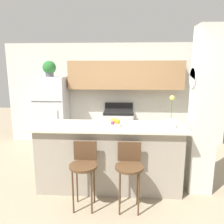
% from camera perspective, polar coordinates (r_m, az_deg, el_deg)
% --- Properties ---
extents(ground_plane, '(14.00, 14.00, 0.00)m').
position_cam_1_polar(ground_plane, '(3.84, -0.73, -19.00)').
color(ground_plane, gray).
extents(wall_back, '(5.60, 0.38, 2.55)m').
position_cam_1_polar(wall_back, '(5.53, 1.97, 6.68)').
color(wall_back, silver).
rests_on(wall_back, ground_plane).
extents(pillar_right, '(0.38, 0.32, 2.55)m').
position_cam_1_polar(pillar_right, '(3.59, 22.70, -0.13)').
color(pillar_right, silver).
rests_on(pillar_right, ground_plane).
extents(counter_bar, '(2.36, 0.70, 1.06)m').
position_cam_1_polar(counter_bar, '(3.60, -0.75, -11.63)').
color(counter_bar, gray).
rests_on(counter_bar, ground_plane).
extents(refrigerator, '(0.76, 0.65, 1.74)m').
position_cam_1_polar(refrigerator, '(5.62, -15.46, -0.00)').
color(refrigerator, silver).
rests_on(refrigerator, ground_plane).
extents(stove_range, '(0.71, 0.60, 1.07)m').
position_cam_1_polar(stove_range, '(5.45, 1.70, -4.33)').
color(stove_range, silver).
rests_on(stove_range, ground_plane).
extents(bar_stool_left, '(0.39, 0.39, 0.93)m').
position_cam_1_polar(bar_stool_left, '(3.13, -7.34, -13.70)').
color(bar_stool_left, '#4C331E').
rests_on(bar_stool_left, ground_plane).
extents(bar_stool_right, '(0.39, 0.39, 0.93)m').
position_cam_1_polar(bar_stool_right, '(3.08, 4.53, -14.06)').
color(bar_stool_right, '#4C331E').
rests_on(bar_stool_right, ground_plane).
extents(potted_plant_on_fridge, '(0.31, 0.31, 0.37)m').
position_cam_1_polar(potted_plant_on_fridge, '(5.51, -16.07, 10.95)').
color(potted_plant_on_fridge, '#4C4C51').
rests_on(potted_plant_on_fridge, refrigerator).
extents(orchid_vase, '(0.13, 0.13, 0.48)m').
position_cam_1_polar(orchid_vase, '(3.41, 15.14, -1.93)').
color(orchid_vase, white).
rests_on(orchid_vase, counter_bar).
extents(fruit_bowl, '(0.24, 0.24, 0.12)m').
position_cam_1_polar(fruit_bowl, '(3.35, 0.60, -3.11)').
color(fruit_bowl, silver).
rests_on(fruit_bowl, counter_bar).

